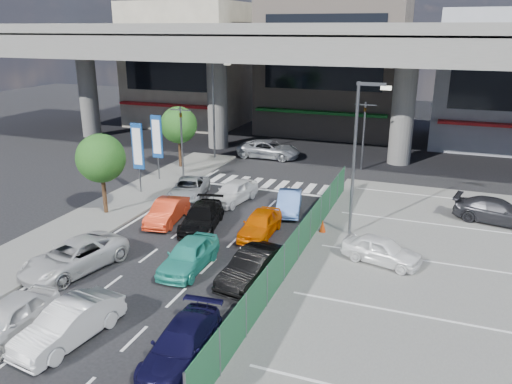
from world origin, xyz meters
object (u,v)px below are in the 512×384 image
at_px(tree_far, 179,125).
at_px(sedan_white_front_mid, 234,192).
at_px(tree_near, 101,158).
at_px(traffic_cone, 323,226).
at_px(taxi_orange_left, 167,212).
at_px(taxi_orange_right, 260,224).
at_px(parked_sedan_dgrey, 497,211).
at_px(traffic_light_left, 181,125).
at_px(street_lamp_right, 358,147).
at_px(sedan_white_mid_left, 74,256).
at_px(sedan_black_mid, 202,217).
at_px(signboard_near, 138,148).
at_px(kei_truck_front_right, 289,202).
at_px(street_lamp_left, 215,102).
at_px(taxi_teal_mid, 189,255).
at_px(traffic_light_right, 365,119).
at_px(hatch_white_back_mid, 69,324).
at_px(signboard_far, 157,139).
at_px(van_white_back_left, 8,319).
at_px(minivan_navy_back, 182,344).
at_px(parked_sedan_white, 382,250).
at_px(crossing_wagon_silver, 269,149).
at_px(hatch_black_mid_right, 253,267).
at_px(wagon_silver_front_left, 189,189).

bearing_deg(tree_far, sedan_white_front_mid, -40.14).
relative_size(tree_near, traffic_cone, 7.14).
bearing_deg(taxi_orange_left, taxi_orange_right, -7.40).
relative_size(taxi_orange_left, parked_sedan_dgrey, 0.85).
distance_m(traffic_light_left, street_lamp_right, 14.68).
relative_size(sedan_white_mid_left, sedan_black_mid, 1.11).
height_order(signboard_near, sedan_black_mid, signboard_near).
distance_m(signboard_near, kei_truck_front_right, 10.48).
relative_size(street_lamp_left, parked_sedan_dgrey, 1.74).
height_order(taxi_teal_mid, taxi_orange_right, taxi_teal_mid).
distance_m(traffic_light_right, kei_truck_front_right, 11.63).
distance_m(hatch_white_back_mid, traffic_cone, 13.98).
bearing_deg(traffic_light_left, kei_truck_front_right, -22.79).
bearing_deg(sedan_white_front_mid, taxi_orange_right, -42.84).
relative_size(taxi_orange_left, traffic_cone, 5.84).
bearing_deg(signboard_far, taxi_orange_right, -33.51).
height_order(van_white_back_left, taxi_orange_right, van_white_back_left).
height_order(traffic_light_left, tree_far, traffic_light_left).
height_order(hatch_white_back_mid, sedan_black_mid, hatch_white_back_mid).
distance_m(van_white_back_left, minivan_navy_back, 6.49).
bearing_deg(taxi_orange_right, parked_sedan_white, -11.86).
distance_m(crossing_wagon_silver, parked_sedan_dgrey, 19.31).
height_order(tree_far, taxi_orange_left, tree_far).
relative_size(street_lamp_left, signboard_near, 1.70).
bearing_deg(taxi_teal_mid, parked_sedan_white, 22.35).
xyz_separation_m(taxi_orange_left, taxi_orange_right, (5.54, 0.11, 0.02)).
bearing_deg(signboard_far, taxi_orange_left, -55.84).
height_order(traffic_light_left, traffic_light_right, same).
bearing_deg(kei_truck_front_right, street_lamp_right, -40.00).
height_order(tree_near, tree_far, same).
distance_m(street_lamp_left, tree_near, 14.08).
bearing_deg(parked_sedan_white, hatch_black_mid_right, 141.43).
xyz_separation_m(sedan_white_mid_left, parked_sedan_dgrey, (18.27, 12.93, 0.04)).
xyz_separation_m(van_white_back_left, parked_sedan_dgrey, (17.04, 17.85, 0.04)).
xyz_separation_m(hatch_black_mid_right, taxi_orange_right, (-1.44, 4.82, -0.03)).
bearing_deg(van_white_back_left, taxi_teal_mid, 61.12).
bearing_deg(taxi_teal_mid, taxi_orange_right, 68.55).
xyz_separation_m(sedan_white_mid_left, taxi_orange_left, (0.93, 6.61, -0.04)).
xyz_separation_m(van_white_back_left, hatch_white_back_mid, (2.22, 0.51, 0.00)).
bearing_deg(parked_sedan_white, wagon_silver_front_left, 82.68).
height_order(taxi_orange_right, sedan_white_front_mid, sedan_white_front_mid).
relative_size(signboard_near, hatch_white_back_mid, 1.12).
relative_size(signboard_far, sedan_black_mid, 1.05).
xyz_separation_m(signboard_far, taxi_orange_left, (4.65, -6.86, -2.42)).
bearing_deg(signboard_far, minivan_navy_back, -56.91).
bearing_deg(street_lamp_right, taxi_orange_right, -159.01).
bearing_deg(taxi_orange_right, crossing_wagon_silver, 105.80).
distance_m(tree_near, van_white_back_left, 12.49).
distance_m(street_lamp_left, wagon_silver_front_left, 10.84).
bearing_deg(signboard_near, crossing_wagon_silver, 68.19).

